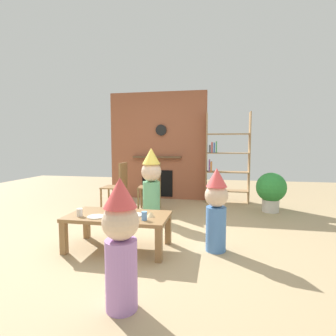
# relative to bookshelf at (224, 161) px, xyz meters

# --- Properties ---
(ground_plane) EXTENTS (12.00, 12.00, 0.00)m
(ground_plane) POSITION_rel_bookshelf_xyz_m (-0.98, -2.40, -0.87)
(ground_plane) COLOR tan
(brick_fireplace_feature) EXTENTS (2.20, 0.28, 2.40)m
(brick_fireplace_feature) POSITION_rel_bookshelf_xyz_m (-1.48, 0.20, 0.32)
(brick_fireplace_feature) COLOR #935138
(brick_fireplace_feature) RESTS_ON ground_plane
(bookshelf) EXTENTS (0.90, 0.28, 1.90)m
(bookshelf) POSITION_rel_bookshelf_xyz_m (0.00, 0.00, 0.00)
(bookshelf) COLOR #9E7A51
(bookshelf) RESTS_ON ground_plane
(coffee_table) EXTENTS (1.19, 0.62, 0.41)m
(coffee_table) POSITION_rel_bookshelf_xyz_m (-1.27, -2.83, -0.52)
(coffee_table) COLOR olive
(coffee_table) RESTS_ON ground_plane
(paper_cup_near_left) EXTENTS (0.08, 0.08, 0.10)m
(paper_cup_near_left) POSITION_rel_bookshelf_xyz_m (-1.10, -3.06, -0.41)
(paper_cup_near_left) COLOR silver
(paper_cup_near_left) RESTS_ON coffee_table
(paper_cup_near_right) EXTENTS (0.06, 0.06, 0.10)m
(paper_cup_near_right) POSITION_rel_bookshelf_xyz_m (-0.91, -2.99, -0.42)
(paper_cup_near_right) COLOR #669EE0
(paper_cup_near_right) RESTS_ON coffee_table
(paper_cup_center) EXTENTS (0.08, 0.08, 0.09)m
(paper_cup_center) POSITION_rel_bookshelf_xyz_m (-1.19, -2.70, -0.42)
(paper_cup_center) COLOR silver
(paper_cup_center) RESTS_ON coffee_table
(paper_cup_far_left) EXTENTS (0.07, 0.07, 0.09)m
(paper_cup_far_left) POSITION_rel_bookshelf_xyz_m (-1.68, -2.97, -0.42)
(paper_cup_far_left) COLOR silver
(paper_cup_far_left) RESTS_ON coffee_table
(paper_plate_front) EXTENTS (0.20, 0.20, 0.01)m
(paper_plate_front) POSITION_rel_bookshelf_xyz_m (-1.48, -2.97, -0.46)
(paper_plate_front) COLOR white
(paper_plate_front) RESTS_ON coffee_table
(paper_plate_rear) EXTENTS (0.20, 0.20, 0.01)m
(paper_plate_rear) POSITION_rel_bookshelf_xyz_m (-1.08, -2.82, -0.46)
(paper_plate_rear) COLOR white
(paper_plate_rear) RESTS_ON coffee_table
(birthday_cake_slice) EXTENTS (0.10, 0.10, 0.06)m
(birthday_cake_slice) POSITION_rel_bookshelf_xyz_m (-0.87, -2.84, -0.43)
(birthday_cake_slice) COLOR #EAC68C
(birthday_cake_slice) RESTS_ON coffee_table
(table_fork) EXTENTS (0.13, 0.11, 0.01)m
(table_fork) POSITION_rel_bookshelf_xyz_m (-1.44, -2.69, -0.46)
(table_fork) COLOR silver
(table_fork) RESTS_ON coffee_table
(child_with_cone_hat) EXTENTS (0.28, 0.28, 1.00)m
(child_with_cone_hat) POSITION_rel_bookshelf_xyz_m (-0.82, -3.92, -0.35)
(child_with_cone_hat) COLOR #B27FCC
(child_with_cone_hat) RESTS_ON ground_plane
(child_in_pink) EXTENTS (0.27, 0.27, 0.97)m
(child_in_pink) POSITION_rel_bookshelf_xyz_m (-0.14, -2.67, -0.36)
(child_in_pink) COLOR #4C7FC6
(child_in_pink) RESTS_ON ground_plane
(child_by_the_chairs) EXTENTS (0.33, 0.33, 1.18)m
(child_by_the_chairs) POSITION_rel_bookshelf_xyz_m (-1.19, -1.57, -0.25)
(child_by_the_chairs) COLOR #66B27F
(child_by_the_chairs) RESTS_ON ground_plane
(dining_chair_left) EXTENTS (0.41, 0.41, 0.90)m
(dining_chair_left) POSITION_rel_bookshelf_xyz_m (-1.94, -1.11, -0.36)
(dining_chair_left) COLOR olive
(dining_chair_left) RESTS_ON ground_plane
(dining_chair_middle) EXTENTS (0.45, 0.45, 0.90)m
(dining_chair_middle) POSITION_rel_bookshelf_xyz_m (-1.29, -0.98, -0.36)
(dining_chair_middle) COLOR olive
(dining_chair_middle) RESTS_ON ground_plane
(potted_plant_tall) EXTENTS (0.54, 0.54, 0.72)m
(potted_plant_tall) POSITION_rel_bookshelf_xyz_m (0.83, -0.68, -0.46)
(potted_plant_tall) COLOR beige
(potted_plant_tall) RESTS_ON ground_plane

